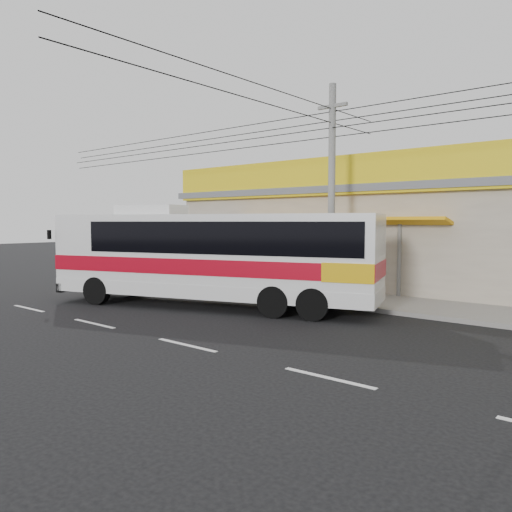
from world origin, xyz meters
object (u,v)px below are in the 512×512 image
Objects in this scene: coach_bus at (216,252)px; utility_pole at (332,123)px; motorbike_dark at (229,272)px; motorbike_red at (186,272)px.

coach_bus is 0.35× the size of utility_pole.
utility_pole is (2.53, 3.50, 4.66)m from coach_bus.
utility_pole is at bearing -108.17° from motorbike_dark.
utility_pole reaches higher than coach_bus.
motorbike_red is at bearing 130.50° from coach_bus.
motorbike_dark is at bearing -53.09° from motorbike_red.
coach_bus reaches higher than motorbike_red.
motorbike_red is 9.30m from utility_pole.
utility_pole is (5.63, -0.52, 5.85)m from motorbike_dark.
coach_bus is at bearing -121.60° from motorbike_red.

